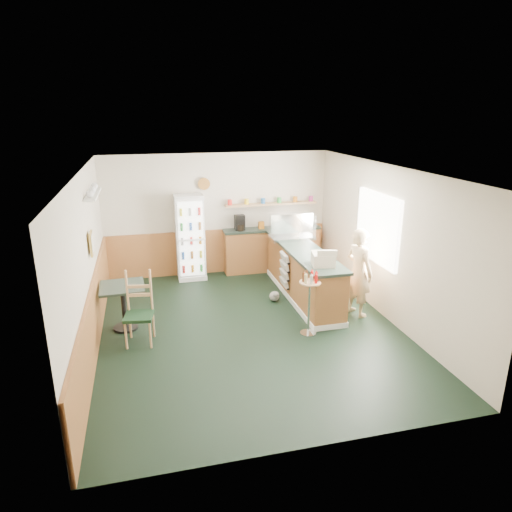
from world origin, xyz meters
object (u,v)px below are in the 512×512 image
object	(u,v)px
drinks_fridge	(190,237)
shopkeeper	(359,272)
condiment_stand	(310,294)
cafe_table	(123,299)
cash_register	(323,259)
display_case	(292,227)
cafe_chair	(138,305)

from	to	relation	value
drinks_fridge	shopkeeper	distance (m)	3.80
condiment_stand	cafe_table	bearing A→B (deg)	162.64
drinks_fridge	cash_register	distance (m)	3.34
drinks_fridge	display_case	world-z (taller)	drinks_fridge
drinks_fridge	cafe_table	distance (m)	2.66
display_case	condiment_stand	world-z (taller)	display_case
display_case	cash_register	distance (m)	1.73
condiment_stand	drinks_fridge	bearing A→B (deg)	116.62
cafe_table	cafe_chair	distance (m)	0.54
cash_register	condiment_stand	size ratio (longest dim) A/B	0.36
cafe_table	cafe_chair	bearing A→B (deg)	-62.47
cash_register	condiment_stand	distance (m)	0.79
display_case	shopkeeper	distance (m)	1.92
cash_register	display_case	bearing A→B (deg)	101.80
drinks_fridge	cafe_table	world-z (taller)	drinks_fridge
drinks_fridge	display_case	bearing A→B (deg)	-24.70
drinks_fridge	shopkeeper	world-z (taller)	drinks_fridge
shopkeeper	cafe_chair	xyz separation A→B (m)	(-3.85, -0.07, -0.20)
drinks_fridge	cash_register	xyz separation A→B (m)	(2.02, -2.65, 0.19)
display_case	condiment_stand	size ratio (longest dim) A/B	0.83
drinks_fridge	cafe_chair	size ratio (longest dim) A/B	1.58
cash_register	cafe_table	size ratio (longest dim) A/B	0.50
drinks_fridge	shopkeeper	bearing A→B (deg)	-44.32
cafe_table	shopkeeper	bearing A→B (deg)	-5.68
condiment_stand	cafe_chair	distance (m)	2.76
display_case	cafe_chair	world-z (taller)	display_case
condiment_stand	cash_register	bearing A→B (deg)	50.86
condiment_stand	cafe_table	distance (m)	3.12
shopkeeper	cafe_table	bearing A→B (deg)	65.57
drinks_fridge	condiment_stand	size ratio (longest dim) A/B	1.71
cash_register	cafe_table	world-z (taller)	cash_register
drinks_fridge	condiment_stand	world-z (taller)	drinks_fridge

